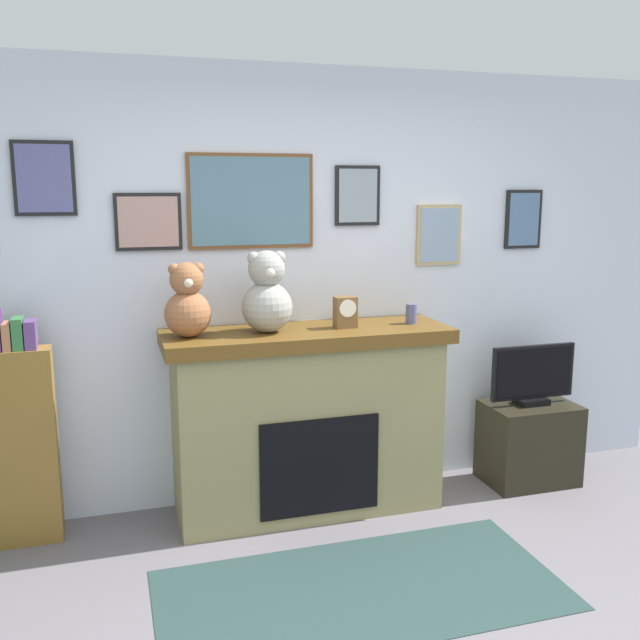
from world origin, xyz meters
name	(u,v)px	position (x,y,z in m)	size (l,w,h in m)	color
back_wall	(298,286)	(0.00, 2.00, 1.31)	(5.20, 0.15, 2.60)	silver
fireplace	(307,419)	(-0.03, 1.69, 0.56)	(1.65, 0.57, 1.10)	#857E53
bookshelf	(20,439)	(-1.61, 1.74, 0.59)	(0.37, 0.16, 1.29)	brown
tv_stand	(529,443)	(1.45, 1.64, 0.26)	(0.57, 0.40, 0.53)	black
television	(533,376)	(1.45, 1.64, 0.71)	(0.58, 0.14, 0.39)	black
area_rug	(361,589)	(-0.03, 0.75, 0.00)	(1.94, 0.93, 0.01)	#253A38
candle_jar	(411,314)	(0.61, 1.67, 1.16)	(0.07, 0.07, 0.12)	#4C517A
mantel_clock	(345,312)	(0.19, 1.67, 1.19)	(0.13, 0.09, 0.18)	brown
teddy_bear_brown	(187,304)	(-0.71, 1.67, 1.28)	(0.25, 0.25, 0.41)	#935B38
teddy_bear_grey	(267,296)	(-0.27, 1.67, 1.31)	(0.29, 0.29, 0.46)	gray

